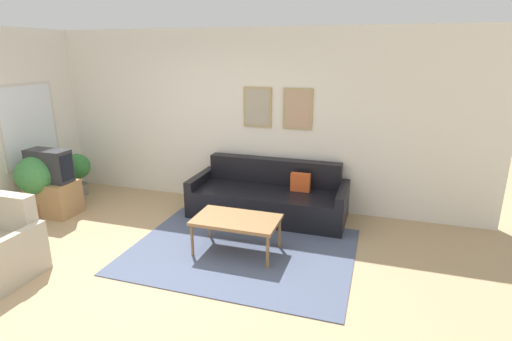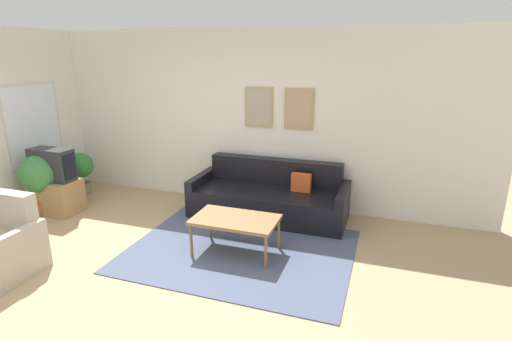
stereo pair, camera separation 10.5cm
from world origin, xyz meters
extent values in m
plane|color=tan|center=(0.00, 0.00, 0.00)|extent=(16.00, 16.00, 0.00)
cube|color=#4C5670|center=(0.84, 0.92, 0.01)|extent=(2.70, 2.06, 0.01)
cube|color=white|center=(0.00, 2.57, 1.35)|extent=(8.00, 0.06, 2.70)
cube|color=tan|center=(0.54, 2.53, 1.55)|extent=(0.44, 0.03, 0.60)
cube|color=#A89E89|center=(0.54, 2.51, 1.55)|extent=(0.38, 0.01, 0.54)
cube|color=tan|center=(1.16, 2.53, 1.55)|extent=(0.44, 0.03, 0.60)
cube|color=tan|center=(1.16, 2.51, 1.55)|extent=(0.38, 0.01, 0.54)
cube|color=beige|center=(-2.87, 1.53, 1.26)|extent=(0.02, 1.04, 1.29)
cube|color=white|center=(-2.86, 1.53, 1.26)|extent=(0.02, 0.96, 1.21)
cube|color=black|center=(0.85, 2.05, 0.21)|extent=(2.03, 0.90, 0.41)
cube|color=black|center=(0.85, 2.40, 0.61)|extent=(2.03, 0.20, 0.38)
cube|color=black|center=(-0.22, 2.05, 0.28)|extent=(0.12, 0.90, 0.55)
cube|color=black|center=(1.93, 2.05, 0.28)|extent=(0.12, 0.90, 0.55)
cube|color=#D15123|center=(1.31, 2.16, 0.54)|extent=(0.28, 0.10, 0.28)
cube|color=olive|center=(0.80, 0.89, 0.42)|extent=(1.02, 0.60, 0.04)
cylinder|color=olive|center=(0.33, 0.63, 0.20)|extent=(0.04, 0.04, 0.40)
cylinder|color=olive|center=(1.26, 0.63, 0.20)|extent=(0.04, 0.04, 0.40)
cylinder|color=olive|center=(0.33, 1.15, 0.20)|extent=(0.04, 0.04, 0.40)
cylinder|color=olive|center=(1.26, 1.15, 0.20)|extent=(0.04, 0.04, 0.40)
cube|color=#A87F51|center=(-2.24, 1.18, 0.26)|extent=(0.68, 0.47, 0.51)
cube|color=#2D2D33|center=(-2.24, 1.18, 0.75)|extent=(0.64, 0.28, 0.48)
cube|color=black|center=(-1.91, 1.18, 0.75)|extent=(0.01, 0.23, 0.37)
cube|color=#B2A893|center=(-1.48, -0.17, 0.66)|extent=(0.61, 0.16, 0.42)
cube|color=#B2A893|center=(-1.13, -0.47, 0.29)|extent=(0.09, 0.76, 0.58)
cylinder|color=#935638|center=(-2.37, 1.06, 0.11)|extent=(0.27, 0.27, 0.22)
cylinder|color=#51381E|center=(-2.37, 1.06, 0.31)|extent=(0.04, 0.04, 0.17)
sphere|color=#3D8442|center=(-2.37, 1.06, 0.63)|extent=(0.57, 0.57, 0.57)
cylinder|color=slate|center=(-2.48, 1.99, 0.09)|extent=(0.27, 0.27, 0.19)
cylinder|color=#51381E|center=(-2.48, 1.99, 0.25)|extent=(0.04, 0.04, 0.13)
sphere|color=#337A38|center=(-2.48, 1.99, 0.50)|extent=(0.43, 0.43, 0.43)
cylinder|color=#935638|center=(-2.56, 1.50, 0.09)|extent=(0.22, 0.22, 0.19)
cylinder|color=#51381E|center=(-2.56, 1.50, 0.27)|extent=(0.04, 0.04, 0.16)
sphere|color=#28662D|center=(-2.56, 1.50, 0.57)|extent=(0.53, 0.53, 0.53)
camera|label=1|loc=(2.36, -3.23, 2.37)|focal=28.00mm
camera|label=2|loc=(2.46, -3.20, 2.37)|focal=28.00mm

